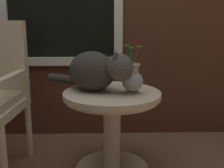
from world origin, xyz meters
TOP-DOWN VIEW (x-y plane):
  - wicker_side_table at (0.06, 0.07)m, footprint 0.62×0.62m
  - cat at (-0.04, 0.09)m, footprint 0.57×0.40m
  - pewter_vase_with_ivy at (0.19, 0.03)m, footprint 0.13×0.13m

SIDE VIEW (x-z plane):
  - wicker_side_table at x=0.06m, z-range 0.10..0.65m
  - pewter_vase_with_ivy at x=0.19m, z-range 0.50..0.80m
  - cat at x=-0.04m, z-range 0.55..0.82m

